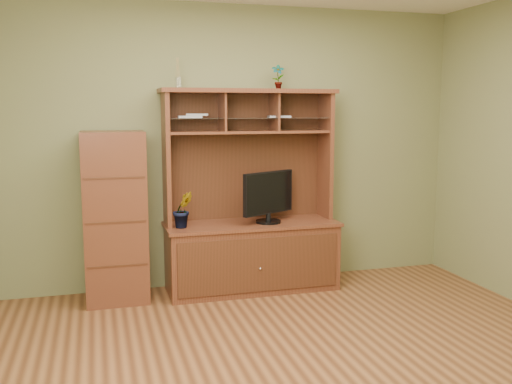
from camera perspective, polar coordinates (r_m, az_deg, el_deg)
name	(u,v)px	position (r m, az deg, el deg)	size (l,w,h in m)	color
room	(312,166)	(3.68, 5.57, 2.57)	(4.54, 4.04, 2.74)	#542E18
media_hutch	(251,235)	(5.45, -0.51, -4.33)	(1.66, 0.61, 1.90)	#482214
monitor	(268,196)	(5.34, 1.25, -0.40)	(0.56, 0.34, 0.49)	black
orchid_plant	(183,210)	(5.18, -7.32, -1.76)	(0.18, 0.15, 0.33)	#335C1F
top_plant	(278,77)	(5.49, 2.21, 11.44)	(0.12, 0.08, 0.23)	#235B20
reed_diffuser	(178,76)	(5.27, -7.83, 11.40)	(0.05, 0.05, 0.27)	silver
magazines	(222,116)	(5.34, -3.42, 7.59)	(1.08, 0.19, 0.04)	#A8A9AD
side_cabinet	(115,217)	(5.23, -13.92, -2.45)	(0.54, 0.50, 1.52)	#482214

